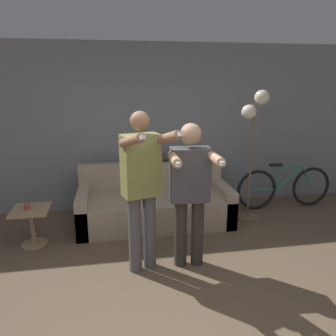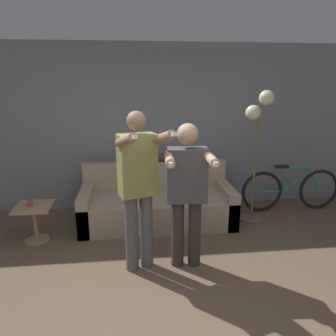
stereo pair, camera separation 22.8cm
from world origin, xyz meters
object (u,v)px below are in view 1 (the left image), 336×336
object	(u,v)px
side_table	(32,219)
person_left	(142,183)
cup	(27,206)
person_right	(190,187)
cat	(163,157)
bicycle	(284,187)
couch	(155,205)
floor_lamp	(254,122)

from	to	relation	value
side_table	person_left	bearing A→B (deg)	-31.12
cup	person_right	bearing A→B (deg)	-22.79
cat	cup	xyz separation A→B (m)	(-1.83, -0.77, -0.38)
cat	bicycle	size ratio (longest dim) A/B	0.27
cat	bicycle	bearing A→B (deg)	-3.70
cup	couch	bearing A→B (deg)	14.64
floor_lamp	side_table	world-z (taller)	floor_lamp
person_left	side_table	world-z (taller)	person_left
couch	person_left	world-z (taller)	person_left
floor_lamp	cup	world-z (taller)	floor_lamp
side_table	bicycle	distance (m)	3.83
person_left	floor_lamp	world-z (taller)	floor_lamp
person_left	side_table	size ratio (longest dim) A/B	3.56
couch	person_right	size ratio (longest dim) A/B	1.35
cat	side_table	xyz separation A→B (m)	(-1.80, -0.75, -0.56)
person_left	cup	xyz separation A→B (m)	(-1.36, 0.79, -0.48)
person_right	bicycle	bearing A→B (deg)	40.56
person_left	bicycle	world-z (taller)	person_left
couch	bicycle	xyz separation A→B (m)	(2.16, 0.21, 0.08)
cat	bicycle	world-z (taller)	cat
person_left	bicycle	size ratio (longest dim) A/B	1.08
person_right	side_table	size ratio (longest dim) A/B	3.29
cat	cup	bearing A→B (deg)	-157.24
side_table	bicycle	world-z (taller)	bicycle
couch	cat	xyz separation A→B (m)	(0.18, 0.34, 0.65)
person_right	cat	distance (m)	1.56
floor_lamp	side_table	distance (m)	3.25
side_table	bicycle	bearing A→B (deg)	9.41
person_right	side_table	xyz separation A→B (m)	(-1.84, 0.80, -0.58)
side_table	cat	bearing A→B (deg)	22.70
couch	bicycle	world-z (taller)	couch
person_left	person_right	bearing A→B (deg)	-16.81
person_right	floor_lamp	bearing A→B (deg)	47.52
person_right	cat	bearing A→B (deg)	95.57
person_left	floor_lamp	xyz separation A→B (m)	(1.72, 1.13, 0.45)
couch	floor_lamp	bearing A→B (deg)	-3.37
cat	floor_lamp	distance (m)	1.42
couch	cup	size ratio (longest dim) A/B	27.87
couch	person_right	distance (m)	1.41
cup	side_table	bearing A→B (deg)	26.18
couch	floor_lamp	xyz separation A→B (m)	(1.42, -0.08, 1.19)
side_table	cup	bearing A→B (deg)	-153.82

